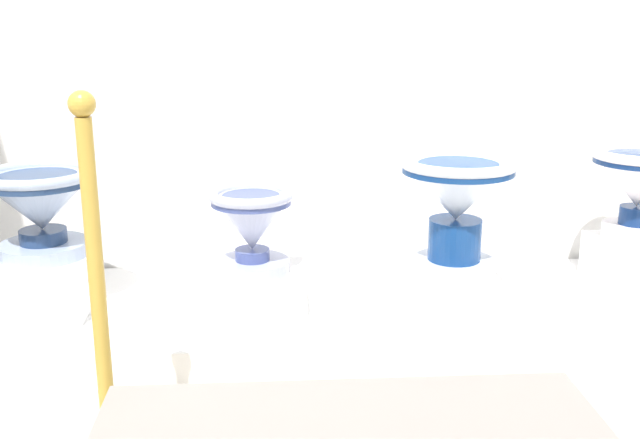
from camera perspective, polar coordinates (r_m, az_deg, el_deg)
name	(u,v)px	position (r m, az deg, el deg)	size (l,w,h in m)	color
display_platform	(346,316)	(2.91, 2.04, -7.40)	(3.05, 0.88, 0.13)	white
plinth_block_pale_glazed	(48,282)	(2.95, -20.16, -4.55)	(0.32, 0.40, 0.21)	white
antique_toilet_pale_glazed	(40,202)	(2.86, -20.72, 1.24)	(0.40, 0.40, 0.32)	#9BADCD
plinth_block_tall_cobalt	(253,287)	(2.86, -5.15, -5.20)	(0.40, 0.36, 0.12)	white
antique_toilet_tall_cobalt	(252,223)	(2.78, -5.28, -0.25)	(0.32, 0.32, 0.32)	#A8AFCF
plinth_block_squat_floral	(452,289)	(2.87, 10.12, -5.27)	(0.30, 0.32, 0.12)	white
antique_toilet_squat_floral	(457,198)	(2.77, 10.46, 1.65)	(0.42, 0.42, 0.44)	silver
plinth_block_broad_patterned	(630,264)	(3.24, 22.69, -3.15)	(0.29, 0.31, 0.20)	white
antique_toilet_broad_patterned	(639,180)	(3.15, 23.32, 2.77)	(0.38, 0.38, 0.37)	white
stanchion_post_near_left	(105,378)	(2.01, -16.19, -11.61)	(0.26, 0.26, 1.03)	gold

